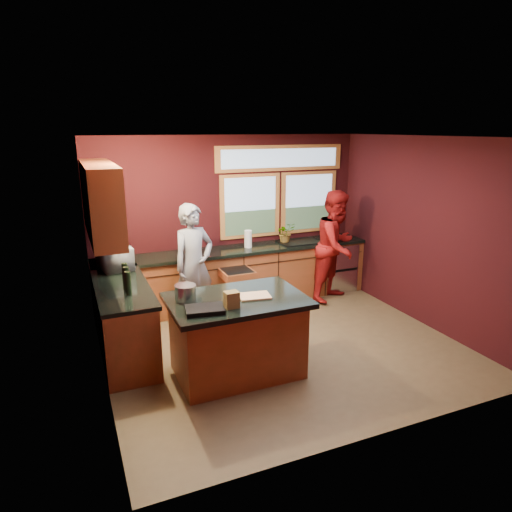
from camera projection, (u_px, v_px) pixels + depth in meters
floor at (282, 346)px, 6.08m from camera, size 4.50×4.50×0.00m
room_shell at (230, 212)px, 5.66m from camera, size 4.52×4.02×2.71m
back_counter at (249, 275)px, 7.53m from camera, size 4.50×0.64×0.93m
left_counter at (121, 313)px, 5.98m from camera, size 0.64×2.30×0.93m
island at (237, 335)px, 5.30m from camera, size 1.55×1.05×0.95m
person_grey at (194, 265)px, 6.57m from camera, size 0.76×0.62×1.79m
person_red at (336, 246)px, 7.53m from camera, size 1.12×1.04×1.84m
microwave at (115, 257)px, 6.25m from camera, size 0.49×0.64×0.32m
potted_plant at (286, 233)px, 7.67m from camera, size 0.31×0.26×0.34m
paper_towel at (248, 239)px, 7.37m from camera, size 0.12×0.12×0.28m
cutting_board at (255, 296)px, 5.20m from camera, size 0.39×0.30×0.02m
stock_pot at (186, 293)px, 5.07m from camera, size 0.24×0.24×0.18m
paper_bag at (232, 300)px, 4.87m from camera, size 0.15×0.12×0.18m
black_tray at (205, 310)px, 4.77m from camera, size 0.44×0.34×0.05m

